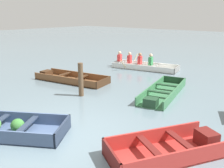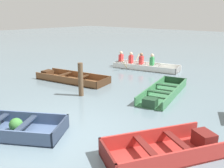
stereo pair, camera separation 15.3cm
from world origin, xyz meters
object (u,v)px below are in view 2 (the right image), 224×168
at_px(skiff_red_outer_moored, 167,149).
at_px(mooring_post, 81,80).
at_px(skiff_green_mid_moored, 162,93).
at_px(rowboat_white_with_crew, 142,65).
at_px(dinghy_slate_blue_foreground, 5,127).
at_px(skiff_wooden_brown_near_moored, 70,78).

relative_size(skiff_red_outer_moored, mooring_post, 2.19).
distance_m(skiff_green_mid_moored, mooring_post, 3.07).
bearing_deg(rowboat_white_with_crew, dinghy_slate_blue_foreground, -78.71).
xyz_separation_m(dinghy_slate_blue_foreground, skiff_red_outer_moored, (3.68, 1.79, -0.01)).
bearing_deg(skiff_red_outer_moored, dinghy_slate_blue_foreground, -154.01).
bearing_deg(mooring_post, rowboat_white_with_crew, 100.36).
height_order(dinghy_slate_blue_foreground, rowboat_white_with_crew, rowboat_white_with_crew).
height_order(dinghy_slate_blue_foreground, mooring_post, mooring_post).
height_order(skiff_green_mid_moored, skiff_red_outer_moored, skiff_red_outer_moored).
relative_size(skiff_green_mid_moored, mooring_post, 2.81).
relative_size(dinghy_slate_blue_foreground, skiff_wooden_brown_near_moored, 0.82).
bearing_deg(mooring_post, dinghy_slate_blue_foreground, -77.20).
bearing_deg(dinghy_slate_blue_foreground, mooring_post, 102.80).
xyz_separation_m(rowboat_white_with_crew, mooring_post, (0.98, -5.38, 0.42)).
xyz_separation_m(skiff_green_mid_moored, mooring_post, (-2.28, -1.99, 0.52)).
height_order(skiff_wooden_brown_near_moored, skiff_red_outer_moored, skiff_red_outer_moored).
relative_size(dinghy_slate_blue_foreground, mooring_post, 2.37).
bearing_deg(skiff_wooden_brown_near_moored, rowboat_white_with_crew, 76.36).
distance_m(skiff_wooden_brown_near_moored, skiff_green_mid_moored, 4.38).
height_order(skiff_green_mid_moored, mooring_post, mooring_post).
bearing_deg(skiff_wooden_brown_near_moored, skiff_red_outer_moored, -22.29).
distance_m(skiff_wooden_brown_near_moored, rowboat_white_with_crew, 4.37).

